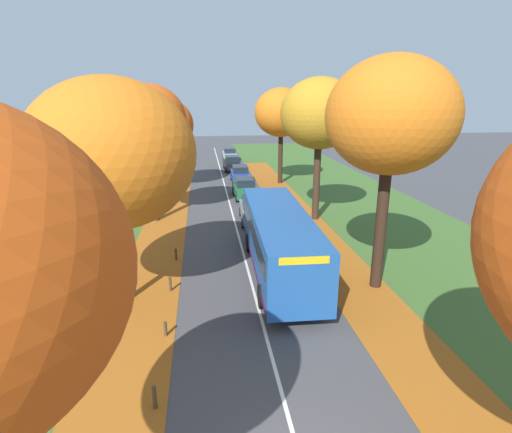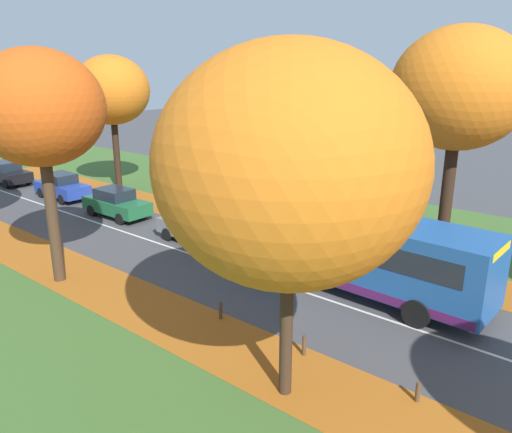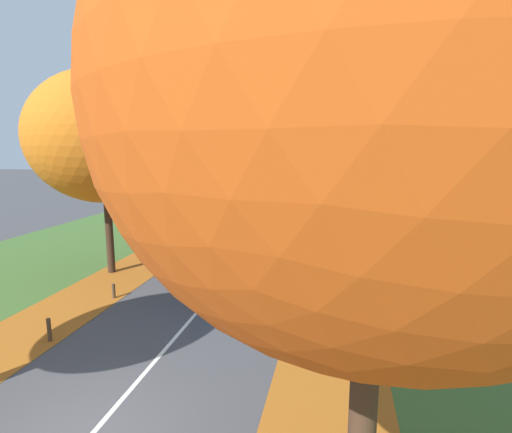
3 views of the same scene
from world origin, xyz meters
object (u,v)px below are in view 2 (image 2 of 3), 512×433
at_px(tree_right_mid, 254,90).
at_px(bollard_fifth, 304,345).
at_px(car_black_fourth_in_line, 7,173).
at_px(car_blue_third_in_line, 62,186).
at_px(tree_left_mid, 39,109).
at_px(car_grey_lead, 197,226).
at_px(bollard_fourth, 418,392).
at_px(tree_right_far, 111,91).
at_px(bus, 352,246).
at_px(bollard_sixth, 221,310).
at_px(car_green_following, 116,203).
at_px(tree_right_near, 459,90).
at_px(tree_left_near, 289,166).

relative_size(tree_right_mid, bollard_fifth, 14.28).
bearing_deg(bollard_fifth, tree_right_mid, 46.12).
bearing_deg(bollard_fifth, car_black_fourth_in_line, 80.45).
height_order(car_blue_third_in_line, car_black_fourth_in_line, same).
bearing_deg(car_blue_third_in_line, tree_right_mid, -72.72).
xyz_separation_m(tree_left_mid, car_grey_lead, (6.57, -1.08, -5.90)).
bearing_deg(bollard_fourth, tree_right_mid, 54.97).
relative_size(tree_right_far, bus, 0.85).
height_order(tree_left_mid, bollard_sixth, tree_left_mid).
xyz_separation_m(bollard_fifth, bus, (5.02, 1.29, 1.38)).
bearing_deg(tree_left_mid, car_green_following, 39.35).
relative_size(tree_left_mid, tree_right_far, 1.00).
relative_size(tree_left_mid, bollard_fifth, 13.62).
relative_size(tree_right_mid, bus, 0.89).
distance_m(tree_right_far, car_green_following, 8.87).
relative_size(tree_right_far, car_blue_third_in_line, 2.10).
height_order(bollard_fourth, car_green_following, car_green_following).
relative_size(tree_right_mid, bollard_sixth, 14.77).
bearing_deg(bus, bollard_fifth, -165.62).
distance_m(tree_right_near, tree_right_far, 22.15).
distance_m(car_blue_third_in_line, car_black_fourth_in_line, 6.80).
relative_size(bollard_fifth, car_grey_lead, 0.15).
height_order(bollard_fourth, bollard_fifth, bollard_fifth).
bearing_deg(tree_right_near, car_black_fourth_in_line, 97.96).
distance_m(tree_left_mid, tree_right_far, 15.21).
bearing_deg(bollard_fifth, tree_left_near, -161.53).
bearing_deg(car_grey_lead, tree_right_far, 70.92).
bearing_deg(car_blue_third_in_line, bollard_fifth, -103.17).
bearing_deg(car_green_following, tree_left_near, -111.96).
height_order(tree_left_mid, car_grey_lead, tree_left_mid).
relative_size(tree_left_mid, bus, 0.85).
height_order(tree_right_mid, bus, tree_right_mid).
bearing_deg(tree_right_far, tree_right_near, -89.91).
relative_size(car_green_following, car_blue_third_in_line, 1.00).
distance_m(tree_left_near, car_green_following, 18.69).
height_order(tree_right_near, car_grey_lead, tree_right_near).
bearing_deg(car_black_fourth_in_line, tree_right_near, -82.04).
distance_m(bollard_fifth, car_black_fourth_in_line, 29.36).
distance_m(tree_left_near, bus, 8.26).
distance_m(tree_right_mid, bollard_fourth, 17.15).
bearing_deg(tree_right_far, car_grey_lead, -109.08).
bearing_deg(bollard_fifth, tree_right_near, -4.51).
relative_size(tree_left_near, tree_right_near, 0.91).
relative_size(tree_right_mid, bollard_fourth, 16.52).
xyz_separation_m(bus, car_grey_lead, (-0.15, 8.24, -0.89)).
bearing_deg(car_blue_third_in_line, bus, -90.44).
bearing_deg(car_grey_lead, tree_left_near, -123.22).
xyz_separation_m(bollard_sixth, car_grey_lead, (4.82, 6.10, 0.50)).
height_order(bollard_fourth, bollard_sixth, bollard_sixth).
bearing_deg(bus, car_black_fourth_in_line, 90.31).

